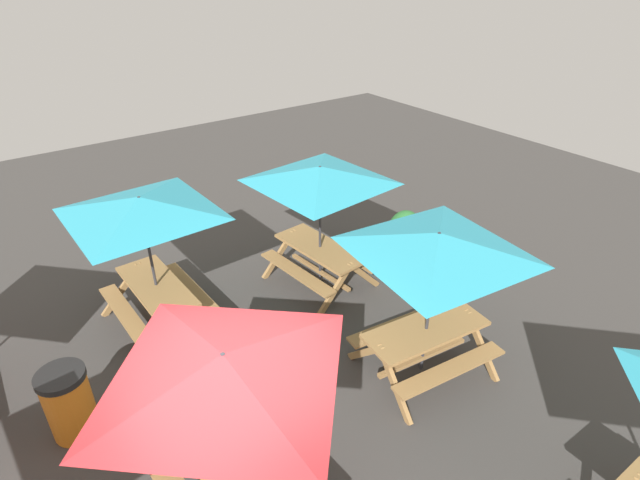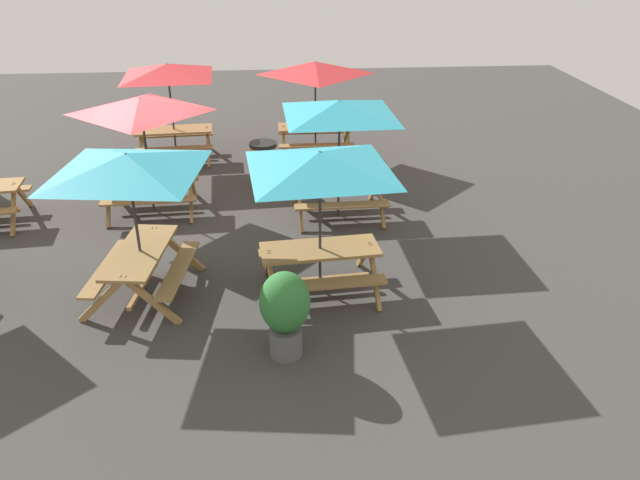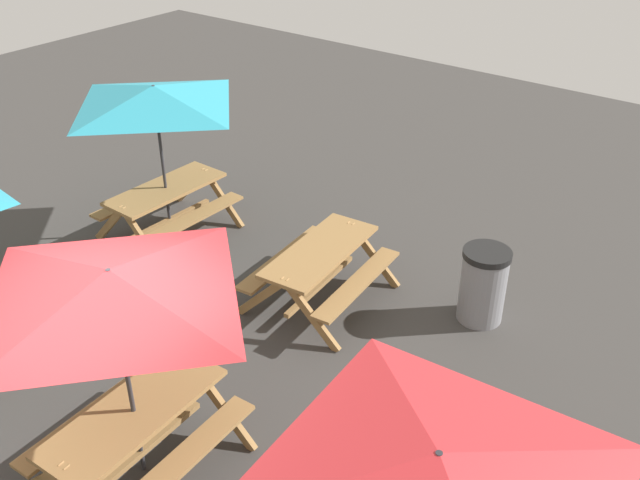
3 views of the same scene
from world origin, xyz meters
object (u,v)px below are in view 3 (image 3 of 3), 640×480
object	(u,v)px
picnic_table_5	(114,301)
picnic_table_7	(156,107)
trash_bin_gray	(483,285)
picnic_table_2	(320,263)

from	to	relation	value
picnic_table_5	picnic_table_7	bearing A→B (deg)	-138.86
trash_bin_gray	picnic_table_7	bearing A→B (deg)	-79.21
picnic_table_5	trash_bin_gray	world-z (taller)	picnic_table_5
picnic_table_2	trash_bin_gray	xyz separation A→B (m)	(-0.90, 1.83, -0.07)
picnic_table_2	trash_bin_gray	distance (m)	2.04
picnic_table_7	trash_bin_gray	distance (m)	4.98
picnic_table_2	trash_bin_gray	size ratio (longest dim) A/B	1.96
picnic_table_5	trash_bin_gray	distance (m)	4.66
picnic_table_2	picnic_table_7	xyz separation A→B (m)	(-0.01, -2.84, 1.43)
picnic_table_2	picnic_table_7	bearing A→B (deg)	-95.64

